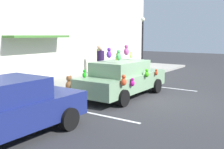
{
  "coord_description": "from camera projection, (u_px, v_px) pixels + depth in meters",
  "views": [
    {
      "loc": [
        -9.75,
        -4.44,
        2.63
      ],
      "look_at": [
        -0.09,
        2.14,
        0.9
      ],
      "focal_mm": 42.96,
      "sensor_mm": 36.0,
      "label": 1
    }
  ],
  "objects": [
    {
      "name": "parking_stripe_rear",
      "position": [
        93.0,
        114.0,
        9.03
      ],
      "size": [
        0.12,
        3.6,
        0.01
      ],
      "primitive_type": "cube",
      "color": "silver",
      "rests_on": "ground"
    },
    {
      "name": "pedestrian_walking_past",
      "position": [
        99.0,
        60.0,
        17.24
      ],
      "size": [
        0.31,
        0.31,
        1.83
      ],
      "color": "olive",
      "rests_on": "sidewalk"
    },
    {
      "name": "teddy_bear_on_sidewalk",
      "position": [
        69.0,
        84.0,
        12.03
      ],
      "size": [
        0.35,
        0.3,
        0.68
      ],
      "color": "brown",
      "rests_on": "sidewalk"
    },
    {
      "name": "sidewalk",
      "position": [
        67.0,
        86.0,
        13.6
      ],
      "size": [
        24.0,
        4.0,
        0.15
      ],
      "primitive_type": "cube",
      "color": "gray",
      "rests_on": "ground"
    },
    {
      "name": "storefront_building",
      "position": [
        36.0,
        24.0,
        14.34
      ],
      "size": [
        24.0,
        1.25,
        6.4
      ],
      "color": "beige",
      "rests_on": "ground"
    },
    {
      "name": "parking_stripe_front",
      "position": [
        162.0,
        87.0,
        13.61
      ],
      "size": [
        0.12,
        3.6,
        0.01
      ],
      "primitive_type": "cube",
      "color": "silver",
      "rests_on": "ground"
    },
    {
      "name": "ground_plane",
      "position": [
        157.0,
        101.0,
        10.83
      ],
      "size": [
        60.0,
        60.0,
        0.0
      ],
      "primitive_type": "plane",
      "color": "#2D2D30"
    },
    {
      "name": "parked_sedan_behind",
      "position": [
        6.0,
        109.0,
        6.75
      ],
      "size": [
        4.19,
        1.98,
        1.54
      ],
      "color": "navy",
      "rests_on": "ground"
    },
    {
      "name": "pedestrian_near_shopfront",
      "position": [
        101.0,
        66.0,
        13.95
      ],
      "size": [
        0.38,
        0.38,
        1.87
      ],
      "color": "#2B1942",
      "rests_on": "sidewalk"
    },
    {
      "name": "plush_covered_car",
      "position": [
        123.0,
        78.0,
        11.44
      ],
      "size": [
        4.69,
        2.08,
        2.21
      ],
      "color": "gray",
      "rests_on": "ground"
    },
    {
      "name": "street_lamp_post",
      "position": [
        142.0,
        39.0,
        16.75
      ],
      "size": [
        0.28,
        0.28,
        3.57
      ],
      "color": "black",
      "rests_on": "sidewalk"
    }
  ]
}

